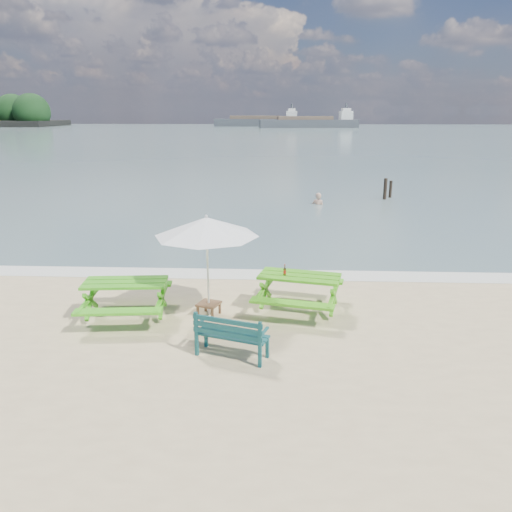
{
  "coord_description": "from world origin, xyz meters",
  "views": [
    {
      "loc": [
        0.89,
        -8.38,
        4.32
      ],
      "look_at": [
        0.35,
        3.0,
        1.0
      ],
      "focal_mm": 35.0,
      "sensor_mm": 36.0,
      "label": 1
    }
  ],
  "objects_px": {
    "side_table": "(209,309)",
    "picnic_table_left": "(126,300)",
    "picnic_table_right": "(299,294)",
    "swimmer": "(318,210)",
    "park_bench": "(232,344)",
    "patio_umbrella": "(207,227)",
    "beer_bottle": "(285,272)"
  },
  "relations": [
    {
      "from": "picnic_table_right",
      "to": "side_table",
      "type": "xyz_separation_m",
      "value": [
        -1.98,
        -0.35,
        -0.25
      ]
    },
    {
      "from": "picnic_table_left",
      "to": "side_table",
      "type": "relative_size",
      "value": 3.69
    },
    {
      "from": "side_table",
      "to": "patio_umbrella",
      "type": "height_order",
      "value": "patio_umbrella"
    },
    {
      "from": "picnic_table_left",
      "to": "beer_bottle",
      "type": "bearing_deg",
      "value": 9.22
    },
    {
      "from": "patio_umbrella",
      "to": "park_bench",
      "type": "bearing_deg",
      "value": -70.0
    },
    {
      "from": "beer_bottle",
      "to": "swimmer",
      "type": "distance_m",
      "value": 13.57
    },
    {
      "from": "picnic_table_right",
      "to": "patio_umbrella",
      "type": "relative_size",
      "value": 0.81
    },
    {
      "from": "picnic_table_right",
      "to": "beer_bottle",
      "type": "bearing_deg",
      "value": -175.85
    },
    {
      "from": "picnic_table_left",
      "to": "swimmer",
      "type": "bearing_deg",
      "value": 69.83
    },
    {
      "from": "side_table",
      "to": "swimmer",
      "type": "bearing_deg",
      "value": 76.18
    },
    {
      "from": "picnic_table_left",
      "to": "patio_umbrella",
      "type": "relative_size",
      "value": 0.74
    },
    {
      "from": "picnic_table_left",
      "to": "picnic_table_right",
      "type": "relative_size",
      "value": 0.91
    },
    {
      "from": "beer_bottle",
      "to": "patio_umbrella",
      "type": "bearing_deg",
      "value": -168.8
    },
    {
      "from": "picnic_table_right",
      "to": "swimmer",
      "type": "bearing_deg",
      "value": 84.05
    },
    {
      "from": "picnic_table_left",
      "to": "patio_umbrella",
      "type": "distance_m",
      "value": 2.38
    },
    {
      "from": "picnic_table_left",
      "to": "swimmer",
      "type": "height_order",
      "value": "picnic_table_left"
    },
    {
      "from": "side_table",
      "to": "swimmer",
      "type": "height_order",
      "value": "swimmer"
    },
    {
      "from": "swimmer",
      "to": "side_table",
      "type": "bearing_deg",
      "value": -103.82
    },
    {
      "from": "patio_umbrella",
      "to": "picnic_table_left",
      "type": "bearing_deg",
      "value": -172.68
    },
    {
      "from": "picnic_table_left",
      "to": "side_table",
      "type": "bearing_deg",
      "value": 7.32
    },
    {
      "from": "side_table",
      "to": "picnic_table_left",
      "type": "bearing_deg",
      "value": -172.68
    },
    {
      "from": "picnic_table_left",
      "to": "swimmer",
      "type": "relative_size",
      "value": 1.27
    },
    {
      "from": "picnic_table_left",
      "to": "picnic_table_right",
      "type": "bearing_deg",
      "value": 8.78
    },
    {
      "from": "park_bench",
      "to": "beer_bottle",
      "type": "xyz_separation_m",
      "value": [
        0.97,
        2.22,
        0.67
      ]
    },
    {
      "from": "picnic_table_right",
      "to": "park_bench",
      "type": "xyz_separation_m",
      "value": [
        -1.3,
        -2.24,
        -0.15
      ]
    },
    {
      "from": "side_table",
      "to": "patio_umbrella",
      "type": "bearing_deg",
      "value": 63.43
    },
    {
      "from": "side_table",
      "to": "beer_bottle",
      "type": "xyz_separation_m",
      "value": [
        1.65,
        0.33,
        0.77
      ]
    },
    {
      "from": "swimmer",
      "to": "picnic_table_left",
      "type": "bearing_deg",
      "value": -110.17
    },
    {
      "from": "park_bench",
      "to": "side_table",
      "type": "relative_size",
      "value": 2.46
    },
    {
      "from": "side_table",
      "to": "swimmer",
      "type": "xyz_separation_m",
      "value": [
        3.38,
        13.73,
        -0.41
      ]
    },
    {
      "from": "side_table",
      "to": "swimmer",
      "type": "relative_size",
      "value": 0.34
    },
    {
      "from": "park_bench",
      "to": "patio_umbrella",
      "type": "relative_size",
      "value": 0.49
    }
  ]
}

